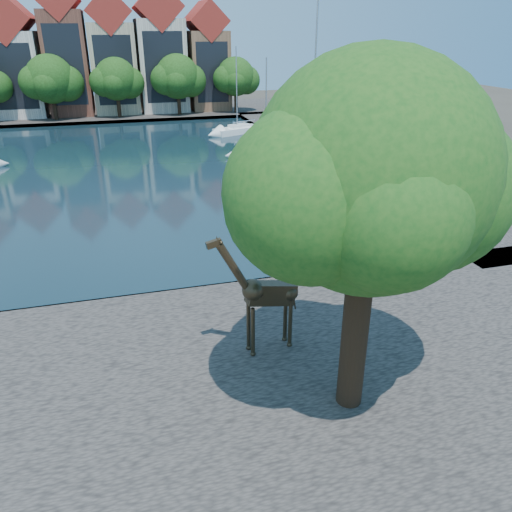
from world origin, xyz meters
The scene contains 20 objects.
ground centered at (0.00, 0.00, 0.00)m, with size 160.00×160.00×0.00m, color #38332B.
water_basin centered at (0.00, 24.00, 0.04)m, with size 38.00×50.00×0.08m, color black.
near_quay centered at (0.00, -7.00, 0.25)m, with size 50.00×14.00×0.50m, color #504A45.
far_quay centered at (0.00, 56.00, 0.25)m, with size 60.00×16.00×0.50m, color #504A45.
right_quay centered at (25.00, 24.00, 0.25)m, with size 14.00×52.00×0.50m, color #504A45.
plane_tree centered at (7.62, -9.01, 7.67)m, with size 8.32×6.40×10.62m.
townhouse_west_inner centered at (-10.50, 55.99, 7.35)m, with size 6.43×9.18×15.15m.
townhouse_center centered at (-4.00, 55.99, 8.36)m, with size 5.44×9.18×16.93m.
townhouse_east_inner centered at (2.00, 55.99, 7.73)m, with size 5.94×9.18×15.79m.
townhouse_east_mid centered at (8.50, 55.99, 8.10)m, with size 6.43×9.18×16.65m.
townhouse_east_end centered at (15.00, 55.99, 7.11)m, with size 5.44×9.18×14.43m.
far_tree_mid_west centered at (-5.89, 50.49, 5.29)m, with size 7.80×6.00×8.00m.
far_tree_mid_east centered at (2.10, 50.49, 5.13)m, with size 7.02×5.40×7.52m.
far_tree_east centered at (10.11, 50.49, 5.24)m, with size 7.54×5.80×7.84m.
far_tree_far_east centered at (18.09, 50.49, 5.08)m, with size 6.76×5.20×7.36m.
giraffe_statue centered at (5.69, -5.56, 2.81)m, with size 3.29×0.79×4.70m.
sailboat_right_a centered at (15.00, 12.52, 0.58)m, with size 5.44×3.75×9.67m.
sailboat_right_b centered at (15.00, 13.89, 0.65)m, with size 8.48×5.54×13.12m.
sailboat_right_c centered at (15.00, 25.61, 0.61)m, with size 5.65×2.03×8.89m.
sailboat_right_d centered at (15.00, 37.36, 0.61)m, with size 6.01×4.02×9.45m.
Camera 1 is at (1.28, -20.35, 11.35)m, focal length 35.00 mm.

